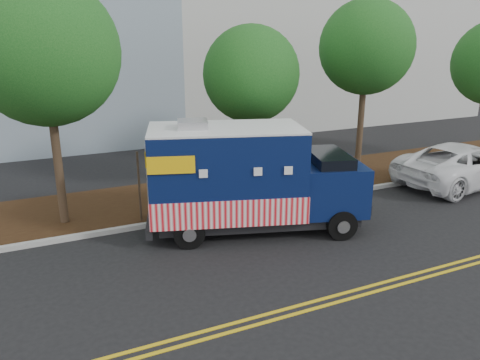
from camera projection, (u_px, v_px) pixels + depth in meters
name	position (u px, v px, depth m)	size (l,w,h in m)	color
ground	(249.00, 228.00, 14.67)	(120.00, 120.00, 0.00)	black
curb	(231.00, 211.00, 15.86)	(120.00, 0.18, 0.15)	#9E9E99
mulch_strip	(209.00, 193.00, 17.68)	(120.00, 4.00, 0.15)	black
centerline_near	(333.00, 296.00, 10.81)	(120.00, 0.10, 0.01)	gold
centerline_far	(340.00, 301.00, 10.59)	(120.00, 0.10, 0.01)	gold
tree_a	(45.00, 52.00, 13.25)	(4.25, 4.25, 7.47)	#38281C
tree_b	(251.00, 74.00, 17.11)	(3.55, 3.55, 6.20)	#38281C
tree_c	(366.00, 47.00, 18.91)	(3.83, 3.83, 7.25)	#38281C
sign_post	(139.00, 189.00, 14.57)	(0.06, 0.06, 2.40)	#473828
food_truck	(245.00, 181.00, 14.09)	(6.96, 4.21, 3.46)	black
white_car	(464.00, 164.00, 18.73)	(2.78, 6.02, 1.67)	white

